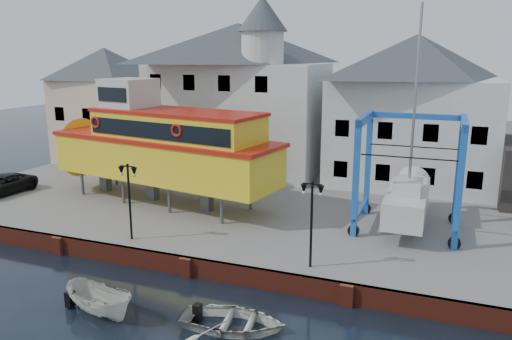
% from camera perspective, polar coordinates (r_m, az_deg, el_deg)
% --- Properties ---
extents(ground, '(140.00, 140.00, 0.00)m').
position_cam_1_polar(ground, '(25.63, -7.93, -11.96)').
color(ground, black).
rests_on(ground, ground).
extents(hardstanding, '(44.00, 22.00, 1.00)m').
position_cam_1_polar(hardstanding, '(34.79, 0.85, -4.06)').
color(hardstanding, slate).
rests_on(hardstanding, ground).
extents(quay_wall, '(44.00, 0.47, 1.00)m').
position_cam_1_polar(quay_wall, '(25.51, -7.85, -10.85)').
color(quay_wall, maroon).
rests_on(quay_wall, ground).
extents(building_pink, '(8.00, 7.00, 10.30)m').
position_cam_1_polar(building_pink, '(48.46, -16.61, 7.15)').
color(building_pink, beige).
rests_on(building_pink, hardstanding).
extents(building_white_main, '(14.00, 8.30, 14.00)m').
position_cam_1_polar(building_white_main, '(42.03, -1.87, 8.46)').
color(building_white_main, silver).
rests_on(building_white_main, hardstanding).
extents(building_white_right, '(12.00, 8.00, 11.20)m').
position_cam_1_polar(building_white_right, '(39.46, 17.50, 6.46)').
color(building_white_right, silver).
rests_on(building_white_right, hardstanding).
extents(lamp_post_left, '(1.12, 0.32, 4.20)m').
position_cam_1_polar(lamp_post_left, '(27.23, -14.37, -1.39)').
color(lamp_post_left, black).
rests_on(lamp_post_left, hardstanding).
extents(lamp_post_right, '(1.12, 0.32, 4.20)m').
position_cam_1_polar(lamp_post_right, '(23.05, 6.41, -3.71)').
color(lamp_post_right, black).
rests_on(lamp_post_right, hardstanding).
extents(tour_boat, '(19.25, 7.61, 8.17)m').
position_cam_1_polar(tour_boat, '(34.21, -11.92, 2.86)').
color(tour_boat, '#59595E').
rests_on(tour_boat, hardstanding).
extents(travel_lift, '(5.83, 8.25, 12.47)m').
position_cam_1_polar(travel_lift, '(30.10, 17.06, -2.31)').
color(travel_lift, '#0E42A7').
rests_on(travel_lift, hardstanding).
extents(van, '(2.64, 5.11, 1.38)m').
position_cam_1_polar(van, '(39.91, -27.12, -1.51)').
color(van, black).
rests_on(van, hardstanding).
extents(motorboat_a, '(4.01, 2.28, 1.46)m').
position_cam_1_polar(motorboat_a, '(23.11, -17.32, -15.45)').
color(motorboat_a, silver).
rests_on(motorboat_a, ground).
extents(motorboat_b, '(4.70, 3.65, 0.89)m').
position_cam_1_polar(motorboat_b, '(21.18, -2.65, -17.64)').
color(motorboat_b, silver).
rests_on(motorboat_b, ground).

